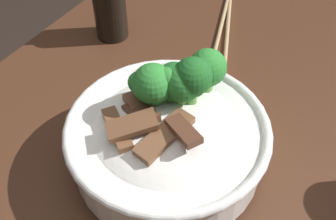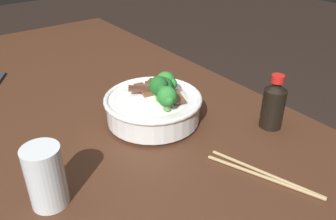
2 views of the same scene
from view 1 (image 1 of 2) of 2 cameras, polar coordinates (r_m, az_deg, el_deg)
The scene contains 3 objects.
rice_bowl at distance 0.48m, azimuth 0.07°, elevation -3.27°, with size 0.24×0.24×0.14m.
chopsticks_pair at distance 0.73m, azimuth 7.99°, elevation 11.64°, with size 0.23×0.10×0.01m.
soy_sauce_bottle at distance 0.68m, azimuth -8.31°, elevation 14.64°, with size 0.05×0.05×0.14m.
Camera 1 is at (-0.09, -0.09, 1.20)m, focal length 43.04 mm.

